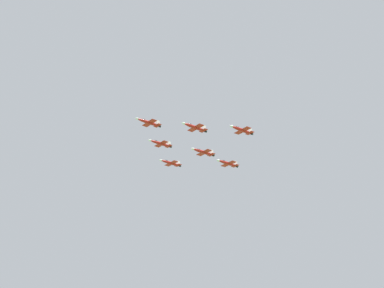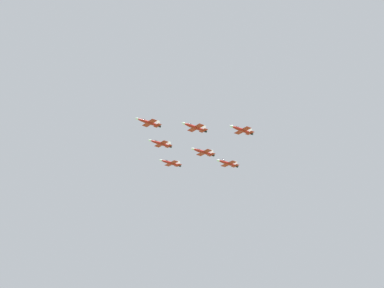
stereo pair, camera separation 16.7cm
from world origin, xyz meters
name	(u,v)px [view 2 (the right image)]	position (x,y,z in m)	size (l,w,h in m)	color
jet_lead	(148,122)	(9.11, -26.48, 133.41)	(14.63, 9.52, 3.18)	red
jet_left_wingman	(195,127)	(-12.13, -18.47, 130.32)	(15.16, 9.91, 3.31)	red
jet_right_wingman	(160,143)	(-2.21, -46.16, 132.27)	(14.72, 9.59, 3.20)	red
jet_left_outer	(242,130)	(-33.37, -10.47, 128.42)	(14.79, 9.62, 3.21)	red
jet_right_outer	(170,163)	(-13.53, -65.83, 130.19)	(14.96, 9.78, 3.26)	red
jet_slot_rear	(203,152)	(-23.45, -38.15, 126.90)	(15.31, 9.97, 3.33)	red
jet_trailing	(228,163)	(-39.73, -43.99, 124.87)	(15.30, 10.00, 3.34)	red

